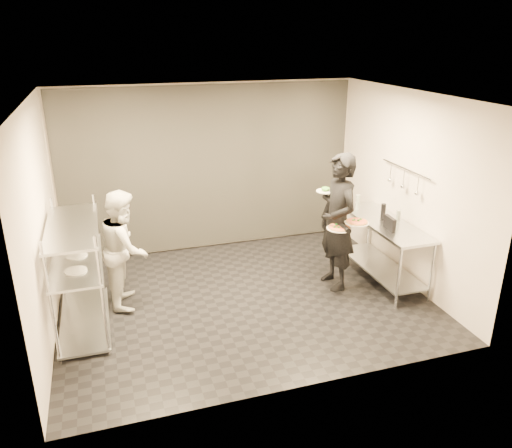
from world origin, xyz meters
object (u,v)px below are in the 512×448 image
object	(u,v)px
pass_rack	(78,270)
prep_counter	(383,240)
chef	(125,248)
bottle_clear	(398,217)
pizza_plate_far	(357,222)
bottle_dark	(383,212)
salad_plate	(326,190)
pos_monitor	(390,223)
pizza_plate_near	(339,228)
waiter	(338,222)
bottle_green	(358,202)

from	to	relation	value
pass_rack	prep_counter	bearing A→B (deg)	0.03
chef	bottle_clear	world-z (taller)	chef
pizza_plate_far	bottle_dark	xyz separation A→B (m)	(0.62, 0.34, -0.03)
salad_plate	pos_monitor	world-z (taller)	salad_plate
chef	prep_counter	bearing A→B (deg)	-88.78
pizza_plate_far	bottle_clear	bearing A→B (deg)	9.68
pizza_plate_near	bottle_dark	distance (m)	0.92
pos_monitor	pass_rack	bearing A→B (deg)	179.71
pizza_plate_near	salad_plate	distance (m)	0.64
chef	pizza_plate_near	distance (m)	2.94
bottle_dark	waiter	bearing A→B (deg)	-172.92
pos_monitor	bottle_dark	bearing A→B (deg)	75.49
pizza_plate_near	bottle_dark	size ratio (longest dim) A/B	1.41
waiter	pizza_plate_far	world-z (taller)	waiter
chef	pizza_plate_far	size ratio (longest dim) A/B	4.76
pizza_plate_far	bottle_dark	world-z (taller)	bottle_dark
pizza_plate_far	bottle_clear	size ratio (longest dim) A/B	1.68
prep_counter	chef	size ratio (longest dim) A/B	1.11
bottle_dark	pizza_plate_near	bearing A→B (deg)	-161.01
chef	pizza_plate_near	bearing A→B (deg)	-94.67
waiter	chef	xyz separation A→B (m)	(-2.95, 0.42, -0.19)
bottle_clear	pos_monitor	bearing A→B (deg)	-144.04
waiter	bottle_dark	world-z (taller)	waiter
pizza_plate_near	bottle_green	xyz separation A→B (m)	(0.72, 0.81, 0.04)
bottle_green	prep_counter	bearing A→B (deg)	-77.42
bottle_dark	pass_rack	bearing A→B (deg)	-178.74
salad_plate	pizza_plate_far	bearing A→B (deg)	-64.79
waiter	pizza_plate_near	xyz separation A→B (m)	(-0.08, -0.20, 0.00)
pizza_plate_near	salad_plate	world-z (taller)	salad_plate
pass_rack	waiter	distance (m)	3.56
waiter	pizza_plate_near	world-z (taller)	waiter
pass_rack	bottle_dark	size ratio (longest dim) A/B	6.55
pass_rack	bottle_clear	distance (m)	4.47
waiter	pizza_plate_far	distance (m)	0.30
prep_counter	bottle_clear	xyz separation A→B (m)	(0.13, -0.12, 0.40)
bottle_dark	chef	bearing A→B (deg)	175.01
pass_rack	salad_plate	size ratio (longest dim) A/B	5.95
chef	pizza_plate_near	xyz separation A→B (m)	(2.87, -0.63, 0.19)
pizza_plate_far	pos_monitor	world-z (taller)	pos_monitor
prep_counter	salad_plate	world-z (taller)	salad_plate
chef	bottle_dark	world-z (taller)	chef
salad_plate	waiter	bearing A→B (deg)	-74.91
pass_rack	waiter	bearing A→B (deg)	-0.05
chef	pizza_plate_far	xyz separation A→B (m)	(3.12, -0.66, 0.26)
bottle_green	pos_monitor	bearing A→B (deg)	-89.05
pass_rack	chef	bearing A→B (deg)	35.10
pizza_plate_near	salad_plate	size ratio (longest dim) A/B	1.28
bottle_green	bottle_dark	world-z (taller)	bottle_dark
pass_rack	chef	size ratio (longest dim) A/B	0.99
bottle_green	bottle_dark	xyz separation A→B (m)	(0.15, -0.51, 0.00)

